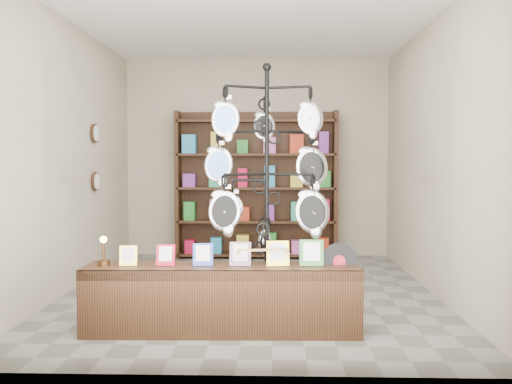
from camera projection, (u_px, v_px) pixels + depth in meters
ground at (250, 292)px, 6.34m from camera, size 5.00×5.00×0.00m
room_envelope at (250, 125)px, 6.24m from camera, size 5.00×5.00×5.00m
display_tree at (267, 175)px, 4.98m from camera, size 1.18×1.05×2.30m
front_shelf at (222, 299)px, 4.81m from camera, size 2.32×0.52×0.82m
back_shelving at (256, 189)px, 8.57m from camera, size 2.42×0.36×2.20m
wall_clocks at (95, 157)px, 7.12m from camera, size 0.03×0.24×0.84m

